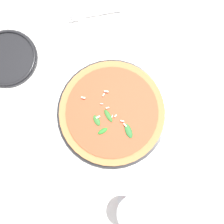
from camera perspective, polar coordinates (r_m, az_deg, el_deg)
ground_plane at (r=0.84m, az=-1.72°, el=0.59°), size 6.00×6.00×0.00m
pizza_arugula_main at (r=0.82m, az=-0.00°, el=-0.14°), size 0.35×0.35×0.05m
wine_glass at (r=0.75m, az=4.74°, el=-20.32°), size 0.09×0.09×0.16m
napkin at (r=0.94m, az=-3.85°, el=20.31°), size 0.15×0.10×0.01m
fork at (r=0.94m, az=-4.36°, el=20.37°), size 0.20×0.09×0.00m
side_plate_white at (r=0.94m, az=-21.83°, el=10.84°), size 0.20×0.20×0.02m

